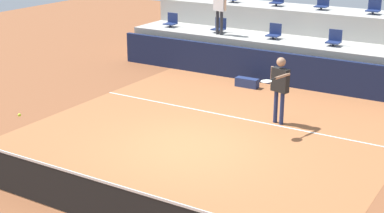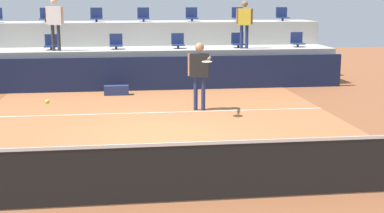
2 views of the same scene
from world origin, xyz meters
TOP-DOWN VIEW (x-y plane):
  - ground_plane at (0.00, 0.00)m, footprint 40.00×40.00m
  - court_inner_paint at (0.00, 1.00)m, footprint 9.00×10.00m
  - court_service_line at (0.00, 2.40)m, footprint 9.00×0.06m
  - tennis_net at (0.00, -4.00)m, footprint 10.48×0.08m
  - sponsor_backboard at (0.00, 6.00)m, footprint 13.00×0.16m
  - seating_tier_lower at (0.00, 7.30)m, footprint 13.00×1.80m
  - seating_tier_upper at (0.00, 9.10)m, footprint 13.00×1.80m
  - stadium_chair_lower_far_left at (-5.34, 7.23)m, footprint 0.44×0.40m
  - stadium_chair_lower_left at (-3.23, 7.23)m, footprint 0.44×0.40m
  - stadium_chair_lower_mid_left at (-1.06, 7.23)m, footprint 0.44×0.40m
  - stadium_chair_lower_mid_right at (1.07, 7.23)m, footprint 0.44×0.40m
  - stadium_chair_upper_mid_left at (-1.77, 9.03)m, footprint 0.44×0.40m
  - stadium_chair_upper_center at (-0.03, 9.03)m, footprint 0.44×0.40m
  - stadium_chair_upper_mid_right at (1.80, 9.03)m, footprint 0.44×0.40m
  - tennis_player at (1.15, 2.56)m, footprint 0.61×1.32m
  - spectator_leaning_on_rail at (-3.02, 6.85)m, footprint 0.60×0.27m
  - tennis_ball at (-2.03, -3.39)m, footprint 0.07×0.07m
  - equipment_bag at (-1.08, 5.23)m, footprint 0.76×0.28m

SIDE VIEW (x-z plane):
  - ground_plane at x=0.00m, z-range 0.00..0.00m
  - court_inner_paint at x=0.00m, z-range 0.00..0.01m
  - court_service_line at x=0.00m, z-range 0.01..0.01m
  - equipment_bag at x=-1.08m, z-range 0.00..0.30m
  - tennis_net at x=0.00m, z-range -0.04..1.03m
  - sponsor_backboard at x=0.00m, z-range 0.00..1.10m
  - seating_tier_lower at x=0.00m, z-range 0.00..1.25m
  - seating_tier_upper at x=0.00m, z-range 0.00..2.10m
  - tennis_player at x=1.15m, z-range 0.22..2.04m
  - tennis_ball at x=-2.03m, z-range 1.42..1.49m
  - stadium_chair_lower_far_left at x=-5.34m, z-range 1.20..1.72m
  - stadium_chair_lower_left at x=-3.23m, z-range 1.20..1.72m
  - stadium_chair_lower_mid_left at x=-1.06m, z-range 1.20..1.72m
  - stadium_chair_lower_mid_right at x=1.07m, z-range 1.20..1.72m
  - spectator_leaning_on_rail at x=-3.02m, z-range 1.43..3.17m
  - stadium_chair_upper_mid_left at x=-1.77m, z-range 2.05..2.57m
  - stadium_chair_upper_center at x=-0.03m, z-range 2.05..2.57m
  - stadium_chair_upper_mid_right at x=1.80m, z-range 2.05..2.57m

